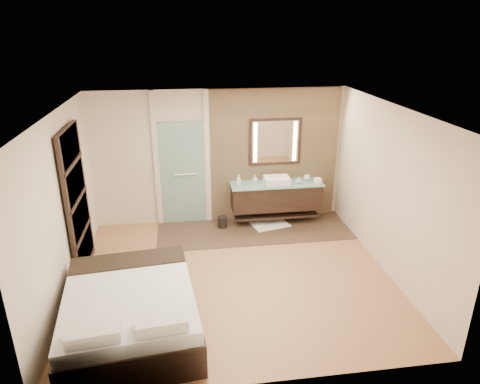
{
  "coord_description": "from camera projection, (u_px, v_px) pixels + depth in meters",
  "views": [
    {
      "loc": [
        -0.75,
        -5.93,
        3.83
      ],
      "look_at": [
        0.18,
        0.6,
        1.23
      ],
      "focal_mm": 32.0,
      "sensor_mm": 36.0,
      "label": 1
    }
  ],
  "objects": [
    {
      "name": "bed",
      "position": [
        131.0,
        312.0,
        5.58
      ],
      "size": [
        1.87,
        2.24,
        0.8
      ],
      "rotation": [
        0.0,
        0.0,
        0.1
      ],
      "color": "black",
      "rests_on": "floor"
    },
    {
      "name": "soap_bottle_b",
      "position": [
        255.0,
        179.0,
        8.53
      ],
      "size": [
        0.09,
        0.09,
        0.16
      ],
      "primitive_type": "imported",
      "rotation": [
        0.0,
        0.0,
        0.23
      ],
      "color": "#B2B2B2",
      "rests_on": "vanity"
    },
    {
      "name": "stone_wall",
      "position": [
        274.0,
        156.0,
        8.65
      ],
      "size": [
        2.6,
        0.08,
        2.7
      ],
      "primitive_type": "cube",
      "color": "tan",
      "rests_on": "floor"
    },
    {
      "name": "bath_mat",
      "position": [
        270.0,
        224.0,
        8.74
      ],
      "size": [
        0.82,
        0.66,
        0.02
      ],
      "primitive_type": "cube",
      "rotation": [
        0.0,
        0.0,
        0.25
      ],
      "color": "white",
      "rests_on": "floor"
    },
    {
      "name": "soap_bottle_c",
      "position": [
        299.0,
        180.0,
        8.5
      ],
      "size": [
        0.12,
        0.12,
        0.14
      ],
      "primitive_type": "imported",
      "rotation": [
        0.0,
        0.0,
        0.16
      ],
      "color": "#A5CFC7",
      "rests_on": "vanity"
    },
    {
      "name": "frosted_door",
      "position": [
        183.0,
        169.0,
        8.48
      ],
      "size": [
        1.1,
        0.12,
        2.7
      ],
      "color": "#BDEFE4",
      "rests_on": "floor"
    },
    {
      "name": "tissue_box",
      "position": [
        318.0,
        181.0,
        8.54
      ],
      "size": [
        0.15,
        0.15,
        0.1
      ],
      "primitive_type": "cube",
      "rotation": [
        0.0,
        0.0,
        0.3
      ],
      "color": "white",
      "rests_on": "vanity"
    },
    {
      "name": "waste_bin",
      "position": [
        222.0,
        222.0,
        8.59
      ],
      "size": [
        0.24,
        0.24,
        0.24
      ],
      "primitive_type": "cylinder",
      "rotation": [
        0.0,
        0.0,
        0.3
      ],
      "color": "black",
      "rests_on": "floor"
    },
    {
      "name": "vanity",
      "position": [
        276.0,
        196.0,
        8.66
      ],
      "size": [
        1.85,
        0.55,
        0.88
      ],
      "color": "black",
      "rests_on": "stone_wall"
    },
    {
      "name": "cup",
      "position": [
        307.0,
        178.0,
        8.69
      ],
      "size": [
        0.15,
        0.15,
        0.11
      ],
      "primitive_type": "imported",
      "rotation": [
        0.0,
        0.0,
        -0.11
      ],
      "color": "white",
      "rests_on": "vanity"
    },
    {
      "name": "floor",
      "position": [
        234.0,
        276.0,
        6.96
      ],
      "size": [
        5.0,
        5.0,
        0.0
      ],
      "primitive_type": "plane",
      "color": "#9D6F42",
      "rests_on": "ground"
    },
    {
      "name": "soap_bottle_a",
      "position": [
        239.0,
        180.0,
        8.36
      ],
      "size": [
        0.1,
        0.11,
        0.23
      ],
      "primitive_type": "imported",
      "rotation": [
        0.0,
        0.0,
        -0.21
      ],
      "color": "silver",
      "rests_on": "vanity"
    },
    {
      "name": "tile_strip",
      "position": [
        254.0,
        230.0,
        8.51
      ],
      "size": [
        3.8,
        1.3,
        0.01
      ],
      "primitive_type": "cube",
      "color": "#3C2821",
      "rests_on": "floor"
    },
    {
      "name": "shoji_partition",
      "position": [
        77.0,
        202.0,
        6.76
      ],
      "size": [
        0.06,
        1.2,
        2.4
      ],
      "color": "black",
      "rests_on": "floor"
    },
    {
      "name": "mirror_unit",
      "position": [
        275.0,
        142.0,
        8.49
      ],
      "size": [
        1.06,
        0.04,
        0.96
      ],
      "color": "black",
      "rests_on": "stone_wall"
    }
  ]
}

